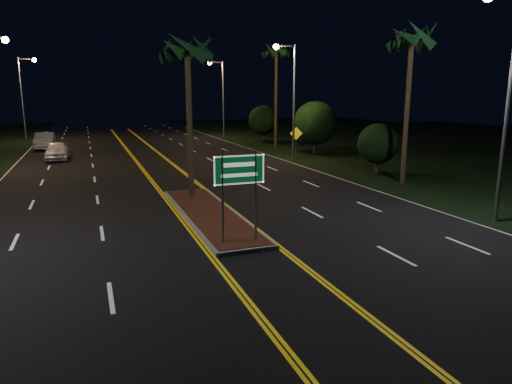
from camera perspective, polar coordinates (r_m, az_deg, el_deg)
name	(u,v)px	position (r m, az deg, el deg)	size (l,w,h in m)	color
ground	(270,274)	(13.72, 1.70, -10.22)	(120.00, 120.00, 0.00)	black
grass_right	(449,146)	(50.87, 23.01, 5.33)	(40.00, 110.00, 0.01)	black
median_island	(209,214)	(20.02, -5.85, -2.77)	(2.25, 10.25, 0.17)	gray
highway_sign	(239,178)	(15.57, -2.11, 1.72)	(1.80, 0.08, 3.20)	gray
streetlight_left_far	(25,90)	(56.05, -26.93, 11.34)	(1.91, 0.44, 9.00)	gray
streetlight_right_near	(503,83)	(20.65, 28.53, 11.93)	(1.91, 0.44, 9.00)	gray
streetlight_right_mid	(290,88)	(37.10, 4.25, 12.82)	(1.91, 0.44, 9.00)	gray
streetlight_right_far	(220,90)	(55.91, -4.51, 12.59)	(1.91, 0.44, 9.00)	gray
palm_median	(187,50)	(22.85, -8.59, 17.20)	(2.40, 2.40, 8.30)	#382819
palm_right_near	(412,39)	(27.94, 18.92, 17.69)	(2.40, 2.40, 9.30)	#382819
palm_right_far	(276,52)	(45.47, 2.56, 17.12)	(2.40, 2.40, 10.30)	#382819
shrub_near	(378,144)	(31.75, 15.00, 5.84)	(2.70, 2.70, 3.30)	#382819
shrub_mid	(315,123)	(40.46, 7.40, 8.54)	(3.78, 3.78, 4.62)	#382819
shrub_far	(263,120)	(51.32, 0.89, 8.96)	(3.24, 3.24, 3.96)	#382819
car_near	(56,149)	(40.20, -23.67, 4.91)	(2.18, 5.08, 1.69)	white
car_far	(45,139)	(48.67, -24.91, 5.97)	(2.34, 5.46, 1.82)	silver
warning_sign	(296,138)	(38.48, 5.03, 6.79)	(1.02, 0.33, 2.51)	gray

